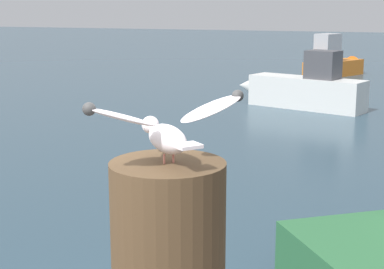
# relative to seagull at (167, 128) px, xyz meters

# --- Properties ---
(seagull) EXTENTS (0.47, 0.53, 0.24)m
(seagull) POSITION_rel_seagull_xyz_m (0.00, 0.00, 0.00)
(seagull) COLOR #C66F60
(seagull) RESTS_ON mooring_post
(boat_orange) EXTENTS (2.30, 3.42, 1.68)m
(boat_orange) POSITION_rel_seagull_xyz_m (-2.05, 22.19, -1.83)
(boat_orange) COLOR orange
(boat_orange) RESTS_ON ground_plane
(boat_white) EXTENTS (3.78, 1.88, 1.56)m
(boat_white) POSITION_rel_seagull_xyz_m (-2.05, 14.36, -1.82)
(boat_white) COLOR silver
(boat_white) RESTS_ON ground_plane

